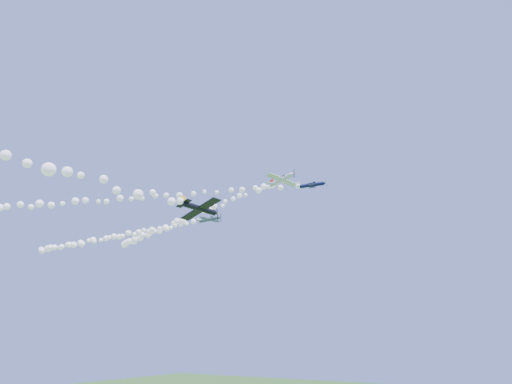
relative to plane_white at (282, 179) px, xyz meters
The scene contains 7 objects.
plane_white is the anchor object (origin of this frame).
smoke_trail_white 39.39m from the plane_white, 161.33° to the left, with size 70.72×25.62×3.02m, color white, non-canonical shape.
plane_navy 6.05m from the plane_white, 41.67° to the left, with size 6.03×6.28×1.86m.
smoke_trail_navy 38.48m from the plane_white, 162.95° to the right, with size 79.24×30.74×2.46m, color white, non-canonical shape.
plane_grey 30.55m from the plane_white, 154.75° to the left, with size 7.23×7.48×2.05m.
smoke_trail_grey 65.63m from the plane_white, 168.76° to the left, with size 69.18×3.06×3.23m, color white, non-canonical shape.
plane_black 24.29m from the plane_white, 96.93° to the right, with size 7.68×7.34×2.37m.
Camera 1 is at (46.94, -74.28, 18.92)m, focal length 30.00 mm.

